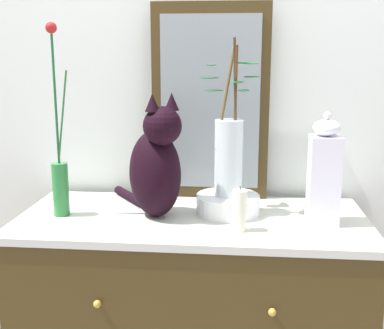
{
  "coord_description": "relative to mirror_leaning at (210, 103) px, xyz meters",
  "views": [
    {
      "loc": [
        0.15,
        -1.6,
        1.42
      ],
      "look_at": [
        0.0,
        0.0,
        1.06
      ],
      "focal_mm": 46.32,
      "sensor_mm": 36.0,
      "label": 1
    }
  ],
  "objects": [
    {
      "name": "mirror_leaning",
      "position": [
        0.0,
        0.0,
        0.0
      ],
      "size": [
        0.44,
        0.03,
        0.72
      ],
      "color": "#423116",
      "rests_on": "sideboard"
    },
    {
      "name": "wall_back",
      "position": [
        -0.04,
        0.1,
        0.05
      ],
      "size": [
        4.4,
        0.08,
        2.6
      ],
      "primitive_type": "cube",
      "color": "white",
      "rests_on": "ground_plane"
    },
    {
      "name": "bowl_porcelain",
      "position": [
        0.08,
        -0.2,
        -0.33
      ],
      "size": [
        0.22,
        0.22,
        0.07
      ],
      "primitive_type": "cylinder",
      "color": "white",
      "rests_on": "sideboard"
    },
    {
      "name": "cat_sitting",
      "position": [
        -0.16,
        -0.26,
        -0.19
      ],
      "size": [
        0.33,
        0.4,
        0.42
      ],
      "color": "black",
      "rests_on": "sideboard"
    },
    {
      "name": "jar_lidded_porcelain",
      "position": [
        0.38,
        -0.27,
        -0.2
      ],
      "size": [
        0.1,
        0.1,
        0.36
      ],
      "color": "white",
      "rests_on": "sideboard"
    },
    {
      "name": "candle_pillar",
      "position": [
        0.12,
        -0.37,
        -0.3
      ],
      "size": [
        0.04,
        0.04,
        0.14
      ],
      "color": "silver",
      "rests_on": "sideboard"
    },
    {
      "name": "vase_glass_clear",
      "position": [
        0.08,
        -0.2,
        -0.15
      ],
      "size": [
        0.22,
        0.16,
        0.53
      ],
      "color": "silver",
      "rests_on": "bowl_porcelain"
    },
    {
      "name": "vase_slim_green",
      "position": [
        -0.49,
        -0.27,
        -0.21
      ],
      "size": [
        0.07,
        0.05,
        0.64
      ],
      "color": "#2B7838",
      "rests_on": "sideboard"
    }
  ]
}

